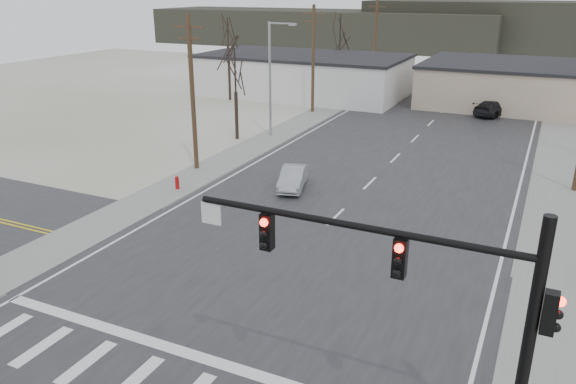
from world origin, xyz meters
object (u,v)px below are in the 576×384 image
at_px(sedan_crossing, 293,178).
at_px(fire_hydrant, 177,183).
at_px(car_far_b, 452,86).
at_px(traffic_signal_mast, 443,303).
at_px(car_far_a, 494,108).

bearing_deg(sedan_crossing, fire_hydrant, -168.74).
height_order(fire_hydrant, sedan_crossing, sedan_crossing).
height_order(fire_hydrant, car_far_b, car_far_b).
distance_m(traffic_signal_mast, car_far_b, 56.66).
bearing_deg(traffic_signal_mast, fire_hydrant, 141.87).
relative_size(fire_hydrant, car_far_a, 0.17).
distance_m(car_far_a, car_far_b, 13.27).
xyz_separation_m(car_far_a, car_far_b, (-5.92, 11.88, -0.14)).
distance_m(fire_hydrant, car_far_a, 33.23).
bearing_deg(sedan_crossing, car_far_b, 70.22).
height_order(sedan_crossing, car_far_b, sedan_crossing).
xyz_separation_m(traffic_signal_mast, car_far_b, (-9.10, 55.78, -4.02)).
xyz_separation_m(traffic_signal_mast, car_far_a, (-3.18, 43.90, -3.89)).
relative_size(sedan_crossing, car_far_a, 0.76).
height_order(fire_hydrant, car_far_a, car_far_a).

